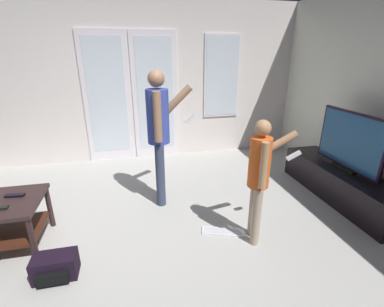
{
  "coord_description": "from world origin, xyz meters",
  "views": [
    {
      "loc": [
        0.23,
        -2.21,
        1.77
      ],
      "look_at": [
        0.79,
        0.24,
        0.82
      ],
      "focal_mm": 25.08,
      "sensor_mm": 36.0,
      "label": 1
    }
  ],
  "objects_px": {
    "flat_screen_tv": "(350,142)",
    "person_child": "(260,172)",
    "person_adult": "(159,128)",
    "tv_remote_black": "(15,195)",
    "tv_stand": "(341,184)",
    "loose_keyboard": "(223,231)",
    "backpack": "(55,267)"
  },
  "relations": [
    {
      "from": "person_adult",
      "to": "loose_keyboard",
      "type": "height_order",
      "value": "person_adult"
    },
    {
      "from": "tv_stand",
      "to": "flat_screen_tv",
      "type": "relative_size",
      "value": 1.8
    },
    {
      "from": "person_adult",
      "to": "flat_screen_tv",
      "type": "bearing_deg",
      "value": -10.81
    },
    {
      "from": "flat_screen_tv",
      "to": "backpack",
      "type": "height_order",
      "value": "flat_screen_tv"
    },
    {
      "from": "tv_stand",
      "to": "flat_screen_tv",
      "type": "height_order",
      "value": "flat_screen_tv"
    },
    {
      "from": "person_child",
      "to": "backpack",
      "type": "bearing_deg",
      "value": -177.27
    },
    {
      "from": "person_adult",
      "to": "tv_remote_black",
      "type": "xyz_separation_m",
      "value": [
        -1.43,
        -0.46,
        -0.45
      ]
    },
    {
      "from": "tv_stand",
      "to": "loose_keyboard",
      "type": "relative_size",
      "value": 3.84
    },
    {
      "from": "backpack",
      "to": "tv_remote_black",
      "type": "height_order",
      "value": "tv_remote_black"
    },
    {
      "from": "person_adult",
      "to": "tv_remote_black",
      "type": "height_order",
      "value": "person_adult"
    },
    {
      "from": "backpack",
      "to": "flat_screen_tv",
      "type": "bearing_deg",
      "value": 10.61
    },
    {
      "from": "person_child",
      "to": "backpack",
      "type": "distance_m",
      "value": 1.93
    },
    {
      "from": "loose_keyboard",
      "to": "tv_remote_black",
      "type": "bearing_deg",
      "value": 170.59
    },
    {
      "from": "backpack",
      "to": "tv_remote_black",
      "type": "bearing_deg",
      "value": 125.67
    },
    {
      "from": "tv_stand",
      "to": "person_adult",
      "type": "xyz_separation_m",
      "value": [
        -2.24,
        0.43,
        0.76
      ]
    },
    {
      "from": "tv_stand",
      "to": "flat_screen_tv",
      "type": "xyz_separation_m",
      "value": [
        -0.0,
        0.0,
        0.56
      ]
    },
    {
      "from": "flat_screen_tv",
      "to": "loose_keyboard",
      "type": "height_order",
      "value": "flat_screen_tv"
    },
    {
      "from": "flat_screen_tv",
      "to": "tv_remote_black",
      "type": "bearing_deg",
      "value": -179.53
    },
    {
      "from": "flat_screen_tv",
      "to": "tv_remote_black",
      "type": "relative_size",
      "value": 5.75
    },
    {
      "from": "person_adult",
      "to": "backpack",
      "type": "xyz_separation_m",
      "value": [
        -1.02,
        -1.04,
        -0.86
      ]
    },
    {
      "from": "person_adult",
      "to": "loose_keyboard",
      "type": "xyz_separation_m",
      "value": [
        0.54,
        -0.78,
        -0.95
      ]
    },
    {
      "from": "tv_stand",
      "to": "tv_remote_black",
      "type": "height_order",
      "value": "tv_remote_black"
    },
    {
      "from": "flat_screen_tv",
      "to": "loose_keyboard",
      "type": "bearing_deg",
      "value": -168.13
    },
    {
      "from": "person_child",
      "to": "loose_keyboard",
      "type": "distance_m",
      "value": 0.79
    },
    {
      "from": "backpack",
      "to": "tv_remote_black",
      "type": "relative_size",
      "value": 2.03
    },
    {
      "from": "loose_keyboard",
      "to": "flat_screen_tv",
      "type": "bearing_deg",
      "value": 11.87
    },
    {
      "from": "backpack",
      "to": "tv_remote_black",
      "type": "xyz_separation_m",
      "value": [
        -0.42,
        0.58,
        0.41
      ]
    },
    {
      "from": "loose_keyboard",
      "to": "tv_remote_black",
      "type": "distance_m",
      "value": 2.06
    },
    {
      "from": "tv_remote_black",
      "to": "tv_stand",
      "type": "bearing_deg",
      "value": 6.38
    },
    {
      "from": "person_adult",
      "to": "backpack",
      "type": "distance_m",
      "value": 1.68
    },
    {
      "from": "person_adult",
      "to": "tv_remote_black",
      "type": "bearing_deg",
      "value": -162.27
    },
    {
      "from": "flat_screen_tv",
      "to": "person_child",
      "type": "bearing_deg",
      "value": -159.93
    }
  ]
}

